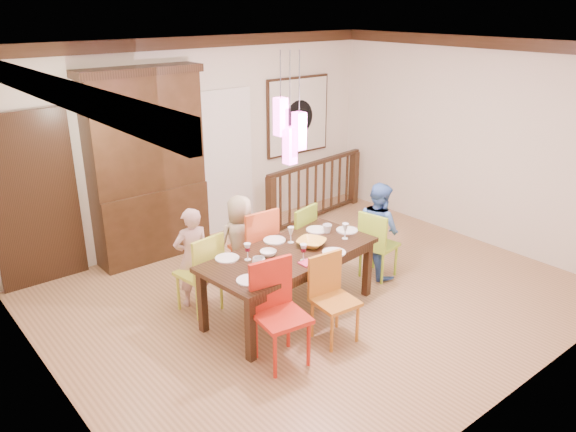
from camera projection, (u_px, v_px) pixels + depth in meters
floor at (315, 294)px, 6.82m from camera, size 6.00×6.00×0.00m
ceiling at (320, 46)px, 5.79m from camera, size 6.00×6.00×0.00m
wall_back at (202, 141)px, 8.11m from camera, size 6.00×0.00×6.00m
wall_left at (43, 251)px, 4.53m from camera, size 0.00×5.00×5.00m
wall_right at (472, 141)px, 8.08m from camera, size 0.00×5.00×5.00m
crown_molding at (320, 54)px, 5.82m from camera, size 6.00×5.00×0.16m
panel_door at (35, 203)px, 6.79m from camera, size 1.04×0.07×2.24m
white_doorway at (224, 164)px, 8.44m from camera, size 0.97×0.05×2.22m
painting at (298, 116)px, 9.10m from camera, size 1.25×0.06×1.25m
pendant_cluster at (290, 131)px, 5.70m from camera, size 0.27×0.21×1.14m
dining_table at (290, 259)px, 6.22m from camera, size 2.12×1.13×0.75m
chair_far_left at (198, 266)px, 6.31m from camera, size 0.48×0.48×0.95m
chair_far_mid at (253, 241)px, 6.87m from camera, size 0.49×0.49×1.03m
chair_far_right at (293, 235)px, 7.14m from camera, size 0.53×0.53×0.97m
chair_near_left at (282, 309)px, 5.35m from camera, size 0.52×0.52×1.03m
chair_near_mid at (335, 295)px, 5.74m from camera, size 0.45×0.45×0.92m
chair_end_right at (379, 239)px, 7.11m from camera, size 0.47×0.47×0.90m
china_hutch at (147, 166)px, 7.44m from camera, size 1.63×0.46×2.58m
balustrade at (316, 189)px, 9.09m from camera, size 2.17×0.34×0.96m
person_far_left at (192, 257)px, 6.43m from camera, size 0.47×0.34×1.19m
person_far_mid at (241, 242)px, 6.85m from camera, size 0.64×0.49×1.18m
person_end_right at (378, 230)px, 7.14m from camera, size 0.55×0.67×1.24m
serving_bowl at (311, 243)px, 6.32m from camera, size 0.42×0.42×0.08m
small_bowl at (268, 253)px, 6.09m from camera, size 0.19×0.19×0.06m
cup_left at (259, 262)px, 5.82m from camera, size 0.18×0.18×0.11m
cup_right at (327, 229)px, 6.69m from camera, size 0.13×0.13×0.10m
plate_far_left at (227, 258)px, 6.02m from camera, size 0.26×0.26×0.01m
plate_far_mid at (275, 240)px, 6.47m from camera, size 0.26×0.26×0.01m
plate_far_right at (317, 230)px, 6.77m from camera, size 0.26×0.26×0.01m
plate_near_left at (249, 280)px, 5.54m from camera, size 0.26×0.26×0.01m
plate_near_mid at (334, 252)px, 6.16m from camera, size 0.26×0.26×0.01m
plate_end_right at (347, 230)px, 6.76m from camera, size 0.26×0.26×0.01m
wine_glass_a at (248, 252)px, 5.96m from camera, size 0.08×0.08×0.19m
wine_glass_b at (291, 235)px, 6.39m from camera, size 0.08×0.08×0.19m
wine_glass_c at (303, 252)px, 5.95m from camera, size 0.08×0.08×0.19m
wine_glass_d at (345, 231)px, 6.50m from camera, size 0.08×0.08×0.19m
napkin at (308, 263)px, 5.92m from camera, size 0.18×0.14×0.01m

